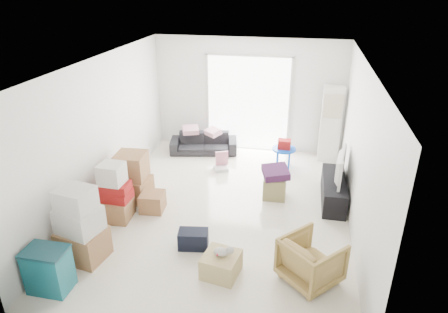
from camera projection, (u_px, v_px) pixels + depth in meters
name	position (u px, v px, depth m)	size (l,w,h in m)	color
room_shell	(223.00, 142.00, 6.84)	(4.98, 6.48, 3.18)	white
sliding_door	(248.00, 100.00, 9.54)	(2.10, 0.04, 2.33)	white
ac_tower	(331.00, 124.00, 9.05)	(0.45, 0.30, 1.75)	white
tv_console	(333.00, 190.00, 7.59)	(0.42, 1.40, 0.47)	black
television	(335.00, 176.00, 7.47)	(0.97, 0.56, 0.13)	black
sofa	(204.00, 140.00, 9.68)	(1.60, 0.47, 0.63)	#232328
pillow_left	(190.00, 125.00, 9.59)	(0.33, 0.26, 0.11)	#C38EA1
pillow_right	(213.00, 127.00, 9.46)	(0.37, 0.30, 0.13)	#C38EA1
armchair	(311.00, 258.00, 5.54)	(0.72, 0.68, 0.74)	tan
storage_bins	(49.00, 270.00, 5.39)	(0.57, 0.40, 0.66)	#115B68
box_stack_a	(80.00, 228.00, 5.93)	(0.73, 0.64, 1.20)	olive
box_stack_b	(115.00, 195.00, 6.96)	(0.58, 0.55, 1.06)	olive
box_stack_c	(132.00, 177.00, 7.58)	(0.70, 0.61, 0.95)	olive
loose_box	(153.00, 202.00, 7.31)	(0.41, 0.41, 0.35)	olive
duffel_bag	(193.00, 239.00, 6.31)	(0.46, 0.28, 0.30)	black
ottoman	(275.00, 187.00, 7.73)	(0.43, 0.43, 0.43)	#968B57
blanket	(275.00, 174.00, 7.62)	(0.47, 0.47, 0.14)	#471D4A
kids_table	(284.00, 148.00, 8.87)	(0.53, 0.53, 0.65)	blue
toy_walker	(221.00, 165.00, 8.89)	(0.38, 0.37, 0.40)	silver
wood_crate	(221.00, 265.00, 5.74)	(0.50, 0.50, 0.33)	tan
plush_bunny	(223.00, 251.00, 5.64)	(0.29, 0.17, 0.15)	#B2ADA8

